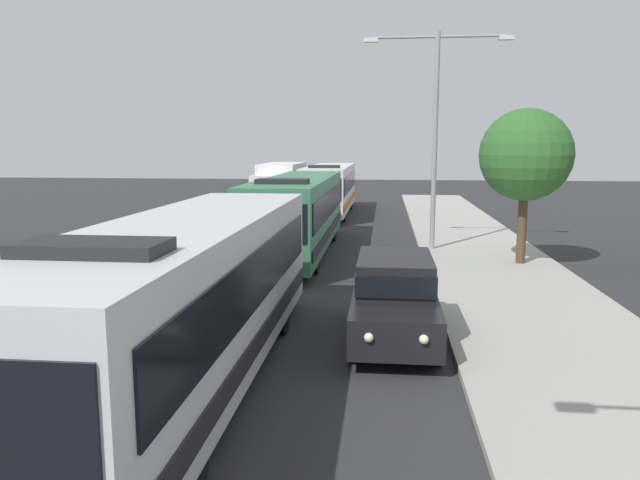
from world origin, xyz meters
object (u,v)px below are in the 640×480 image
Objects in this scene: bus_lead at (189,295)px; bus_middle at (330,187)px; box_truck_oncoming at (281,186)px; bus_second_in_line at (298,212)px; streetlamp_mid at (436,119)px; white_suv at (395,295)px; roadside_tree at (526,155)px.

bus_middle is at bearing 90.00° from bus_lead.
bus_middle is 1.44× the size of box_truck_oncoming.
streetlamp_mid reaches higher than bus_second_in_line.
bus_second_in_line is 14.06m from bus_middle.
white_suv is (3.70, -10.68, -0.66)m from bus_second_in_line.
bus_middle is 18.14m from roadside_tree.
bus_middle reaches higher than white_suv.
bus_lead is 0.96× the size of bus_middle.
white_suv is 26.65m from box_truck_oncoming.
bus_lead is 2.51× the size of white_suv.
bus_middle is 14.69m from streetlamp_mid.
roadside_tree is (11.62, -16.93, 2.26)m from box_truck_oncoming.
bus_lead is at bearing -83.43° from box_truck_oncoming.
roadside_tree is (2.92, -2.80, -1.37)m from streetlamp_mid.
bus_middle is 2.62× the size of white_suv.
box_truck_oncoming is (-3.30, 15.03, 0.02)m from bus_second_in_line.
roadside_tree reaches higher than bus_middle.
streetlamp_mid is 1.56× the size of roadside_tree.
bus_lead and bus_middle have the same top height.
white_suv is (3.70, 2.97, -0.66)m from bus_lead.
box_truck_oncoming is at bearing 124.47° from roadside_tree.
bus_middle is 1.42× the size of streetlamp_mid.
white_suv is at bearing -74.77° from box_truck_oncoming.
bus_lead is 1.35× the size of streetlamp_mid.
bus_lead is 13.65m from bus_second_in_line.
white_suv is (3.70, -24.74, -0.66)m from bus_middle.
white_suv is at bearing -98.35° from streetlamp_mid.
roadside_tree is at bearing -43.78° from streetlamp_mid.
box_truck_oncoming is 1.53× the size of roadside_tree.
bus_second_in_line is 11.32m from white_suv.
bus_middle is 2.22× the size of roadside_tree.
roadside_tree is at bearing -62.47° from bus_middle.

